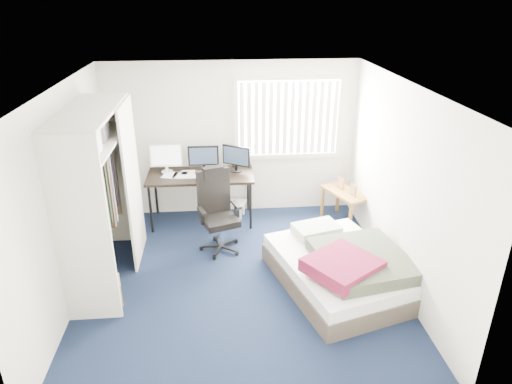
{
  "coord_description": "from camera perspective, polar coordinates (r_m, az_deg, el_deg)",
  "views": [
    {
      "loc": [
        -0.23,
        -4.96,
        3.47
      ],
      "look_at": [
        0.24,
        0.4,
        1.07
      ],
      "focal_mm": 32.0,
      "sensor_mm": 36.0,
      "label": 1
    }
  ],
  "objects": [
    {
      "name": "office_chair",
      "position": [
        6.56,
        -4.79,
        -3.34
      ],
      "size": [
        0.72,
        0.72,
        1.21
      ],
      "color": "black",
      "rests_on": "ground"
    },
    {
      "name": "closet",
      "position": [
        5.82,
        -18.95,
        1.33
      ],
      "size": [
        0.64,
        1.84,
        2.22
      ],
      "color": "beige",
      "rests_on": "ground"
    },
    {
      "name": "room_shell",
      "position": [
        5.34,
        -2.17,
        2.48
      ],
      "size": [
        4.2,
        4.2,
        4.2
      ],
      "color": "silver",
      "rests_on": "ground"
    },
    {
      "name": "footstool",
      "position": [
        7.56,
        -2.65,
        -1.61
      ],
      "size": [
        0.39,
        0.35,
        0.26
      ],
      "color": "white",
      "rests_on": "ground"
    },
    {
      "name": "ground",
      "position": [
        6.06,
        -1.95,
        -10.92
      ],
      "size": [
        4.2,
        4.2,
        0.0
      ],
      "primitive_type": "plane",
      "color": "black",
      "rests_on": "ground"
    },
    {
      "name": "nightstand",
      "position": [
        7.37,
        11.05,
        -0.39
      ],
      "size": [
        0.68,
        0.89,
        0.73
      ],
      "color": "brown",
      "rests_on": "ground"
    },
    {
      "name": "pine_box",
      "position": [
        5.88,
        -18.41,
        -11.82
      ],
      "size": [
        0.45,
        0.38,
        0.29
      ],
      "primitive_type": "cube",
      "rotation": [
        0.0,
        0.0,
        0.26
      ],
      "color": "#AA8455",
      "rests_on": "ground"
    },
    {
      "name": "bed",
      "position": [
        5.91,
        10.75,
        -9.31
      ],
      "size": [
        1.84,
        2.15,
        0.61
      ],
      "color": "#433A30",
      "rests_on": "ground"
    },
    {
      "name": "window_assembly",
      "position": [
        7.34,
        4.08,
        9.19
      ],
      "size": [
        1.72,
        0.09,
        1.32
      ],
      "color": "white",
      "rests_on": "ground"
    },
    {
      "name": "desk",
      "position": [
        7.22,
        -6.94,
        2.44
      ],
      "size": [
        1.66,
        0.79,
        1.28
      ],
      "color": "black",
      "rests_on": "ground"
    }
  ]
}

